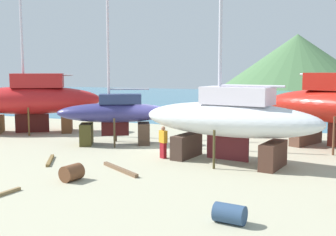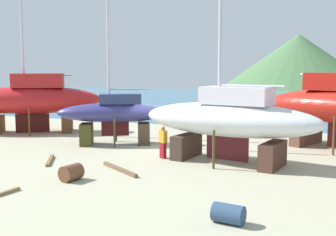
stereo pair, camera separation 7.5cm
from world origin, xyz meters
name	(u,v)px [view 2 (the right image)]	position (x,y,z in m)	size (l,w,h in m)	color
ground_plane	(127,158)	(0.00, -3.66, 0.00)	(51.99, 51.99, 0.00)	#ABA78A
sea_water	(267,100)	(0.00, 41.32, 0.00)	(148.01, 63.97, 0.01)	teal
headland_hill	(297,82)	(-4.81, 140.97, 0.00)	(102.62, 102.62, 36.09)	#486F43
sailboat_mid_port	(115,114)	(-2.51, -0.46, 1.91)	(7.11, 4.92, 11.55)	#46401D
sailboat_far_slipway	(32,99)	(-10.61, 1.56, 2.44)	(10.01, 7.90, 15.40)	brown
sailboat_small_center	(228,119)	(5.17, -2.79, 2.18)	(9.56, 4.25, 13.99)	#433028
worker	(163,142)	(1.79, -3.07, 0.87)	(0.50, 0.43, 1.68)	maroon
barrel_tipped_center	(71,173)	(0.03, -8.58, 0.34)	(0.68, 0.68, 0.86)	brown
barrel_tipped_left	(228,214)	(7.24, -10.80, 0.30)	(0.59, 0.59, 0.93)	navy
timber_short_cross	(3,193)	(-1.10, -11.22, 0.06)	(1.52, 0.14, 0.12)	olive
timber_long_aft	(120,169)	(1.06, -6.36, 0.08)	(3.01, 0.17, 0.16)	brown
timber_plank_far	(50,160)	(-3.12, -6.00, 0.06)	(2.43, 0.17, 0.13)	brown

